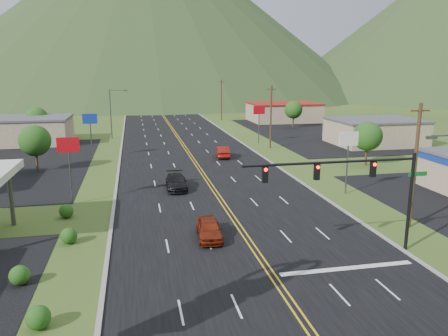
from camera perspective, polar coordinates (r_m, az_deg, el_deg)
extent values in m
cylinder|color=black|center=(32.90, 23.10, -4.14)|extent=(0.24, 0.24, 7.00)
cylinder|color=black|center=(29.16, 13.89, 0.74)|extent=(12.00, 0.18, 0.18)
cube|color=#0C591E|center=(32.64, 23.98, -0.72)|extent=(1.40, 0.06, 0.30)
cube|color=black|center=(30.69, 18.89, -0.14)|extent=(0.35, 0.28, 1.05)
sphere|color=#FF0C05|center=(30.46, 19.11, 0.43)|extent=(0.22, 0.22, 0.22)
cube|color=black|center=(28.88, 12.03, -0.50)|extent=(0.35, 0.28, 1.05)
sphere|color=#FF0C05|center=(28.64, 12.21, 0.10)|extent=(0.22, 0.22, 0.22)
cube|color=black|center=(27.67, 5.37, -0.85)|extent=(0.35, 0.28, 1.05)
sphere|color=#FF0C05|center=(27.42, 5.50, -0.23)|extent=(0.22, 0.22, 0.22)
cube|color=#59595E|center=(27.57, 25.49, 3.62)|extent=(0.60, 0.25, 0.18)
cylinder|color=#59595E|center=(82.18, -14.57, 6.81)|extent=(0.20, 0.20, 9.00)
cylinder|color=#59595E|center=(81.81, -13.72, 9.85)|extent=(2.88, 0.12, 0.12)
cube|color=#59595E|center=(81.78, -12.70, 9.83)|extent=(0.60, 0.25, 0.18)
cylinder|color=#59595E|center=(39.33, -26.09, -3.28)|extent=(0.36, 0.36, 5.00)
cube|color=#CCB58D|center=(82.82, -25.68, 4.33)|extent=(18.00, 11.00, 4.20)
cube|color=#4C4C51|center=(82.57, -25.84, 5.87)|extent=(18.40, 11.40, 0.30)
cube|color=#CCB58D|center=(78.46, 19.10, 4.41)|extent=(14.00, 11.00, 4.00)
cube|color=#4C4C51|center=(78.20, 19.21, 5.96)|extent=(14.40, 11.40, 0.30)
cube|color=#CCB58D|center=(108.36, 7.79, 7.18)|extent=(16.00, 12.00, 4.20)
cube|color=maroon|center=(108.17, 7.83, 8.37)|extent=(16.40, 12.40, 0.30)
cylinder|color=#59595E|center=(43.29, -19.39, -1.30)|extent=(0.16, 0.16, 5.00)
cube|color=#A80912|center=(42.67, -19.70, 2.87)|extent=(2.00, 0.18, 1.40)
cylinder|color=#59595E|center=(64.75, -16.94, 3.36)|extent=(0.16, 0.16, 5.00)
cube|color=navy|center=(64.33, -17.13, 6.17)|extent=(2.00, 0.18, 1.40)
cylinder|color=#59595E|center=(45.99, 15.74, -0.25)|extent=(0.16, 0.16, 5.00)
cube|color=white|center=(45.40, 15.98, 3.69)|extent=(2.00, 0.18, 1.40)
cylinder|color=#59595E|center=(75.36, 4.57, 5.14)|extent=(0.16, 0.16, 5.00)
cube|color=#A80912|center=(75.00, 4.61, 7.56)|extent=(2.00, 0.18, 1.40)
cylinder|color=#382314|center=(58.98, -23.26, 1.00)|extent=(0.30, 0.30, 3.00)
sphere|color=#1D4E16|center=(58.58, -23.46, 3.30)|extent=(3.84, 3.84, 3.84)
cylinder|color=#382314|center=(86.11, -23.09, 4.44)|extent=(0.30, 0.30, 3.00)
sphere|color=#1D4E16|center=(85.83, -23.23, 6.02)|extent=(3.84, 3.84, 3.84)
cylinder|color=#382314|center=(60.76, 18.09, 1.73)|extent=(0.30, 0.30, 3.00)
sphere|color=#1D4E16|center=(60.37, 18.24, 3.97)|extent=(3.84, 3.84, 3.84)
cylinder|color=#382314|center=(96.54, 9.02, 6.10)|extent=(0.30, 0.30, 3.00)
sphere|color=#1D4E16|center=(96.29, 9.07, 7.52)|extent=(3.84, 3.84, 3.84)
cylinder|color=#382314|center=(37.40, 23.64, 0.14)|extent=(0.28, 0.28, 10.00)
cube|color=#382314|center=(36.77, 24.25, 6.84)|extent=(1.60, 0.12, 0.12)
cylinder|color=#382314|center=(70.46, 6.14, 6.62)|extent=(0.28, 0.28, 10.00)
cube|color=#382314|center=(70.13, 6.22, 10.19)|extent=(1.60, 0.12, 0.12)
cylinder|color=#382314|center=(109.09, -0.34, 8.86)|extent=(0.28, 0.28, 10.00)
cube|color=#382314|center=(108.87, -0.34, 11.17)|extent=(1.60, 0.12, 0.12)
cylinder|color=#382314|center=(148.44, -3.44, 9.89)|extent=(0.28, 0.28, 10.00)
cube|color=#382314|center=(148.28, -3.46, 11.58)|extent=(1.60, 0.12, 0.12)
cone|color=#1E3216|center=(233.76, -10.29, 19.99)|extent=(220.00, 220.00, 85.00)
imported|color=maroon|center=(33.14, -1.96, -7.97)|extent=(2.08, 4.54, 1.51)
imported|color=black|center=(46.65, -6.24, -1.86)|extent=(2.22, 5.26, 1.52)
imported|color=maroon|center=(63.09, -0.15, 2.11)|extent=(2.25, 4.98, 1.59)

